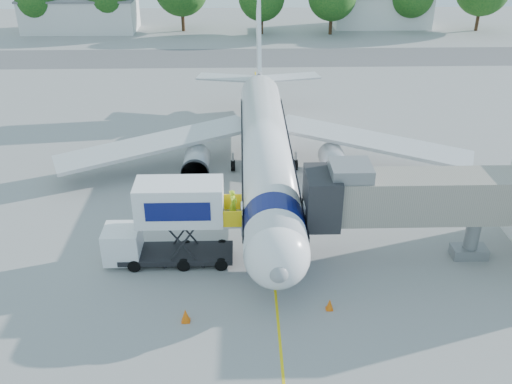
{
  "coord_description": "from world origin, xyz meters",
  "views": [
    {
      "loc": [
        -1.84,
        -36.79,
        20.69
      ],
      "look_at": [
        -0.95,
        -3.9,
        3.2
      ],
      "focal_mm": 40.0,
      "sensor_mm": 36.0,
      "label": 1
    }
  ],
  "objects_px": {
    "jet_bridge": "(406,198)",
    "aircraft": "(265,147)",
    "catering_hiloader": "(170,223)",
    "ground_tug": "(231,368)"
  },
  "relations": [
    {
      "from": "jet_bridge",
      "to": "ground_tug",
      "type": "height_order",
      "value": "jet_bridge"
    },
    {
      "from": "jet_bridge",
      "to": "catering_hiloader",
      "type": "height_order",
      "value": "jet_bridge"
    },
    {
      "from": "catering_hiloader",
      "to": "jet_bridge",
      "type": "bearing_deg",
      "value": 0.01
    },
    {
      "from": "jet_bridge",
      "to": "ground_tug",
      "type": "relative_size",
      "value": 3.86
    },
    {
      "from": "aircraft",
      "to": "catering_hiloader",
      "type": "relative_size",
      "value": 4.44
    },
    {
      "from": "aircraft",
      "to": "ground_tug",
      "type": "distance_m",
      "value": 21.29
    },
    {
      "from": "jet_bridge",
      "to": "aircraft",
      "type": "bearing_deg",
      "value": 125.7
    },
    {
      "from": "jet_bridge",
      "to": "ground_tug",
      "type": "xyz_separation_m",
      "value": [
        -10.48,
        -9.9,
        -3.67
      ]
    },
    {
      "from": "aircraft",
      "to": "jet_bridge",
      "type": "bearing_deg",
      "value": -54.3
    },
    {
      "from": "catering_hiloader",
      "to": "ground_tug",
      "type": "relative_size",
      "value": 2.36
    }
  ]
}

